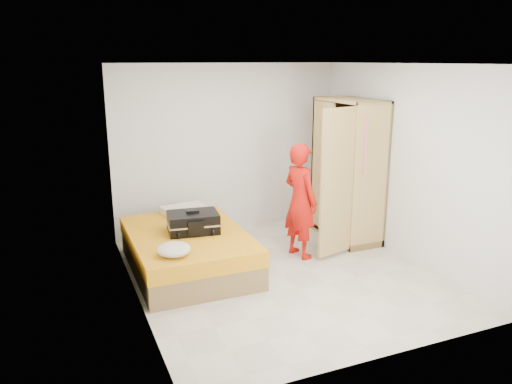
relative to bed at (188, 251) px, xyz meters
name	(u,v)px	position (x,y,z in m)	size (l,w,h in m)	color
room	(284,175)	(1.05, -0.64, 1.05)	(4.00, 4.02, 2.60)	beige
bed	(188,251)	(0.00, 0.00, 0.00)	(1.42, 2.02, 0.50)	olive
wardrobe	(347,175)	(2.50, 0.21, 0.75)	(1.16, 1.32, 2.10)	tan
person	(300,201)	(1.55, -0.14, 0.54)	(0.58, 0.38, 1.58)	red
suitcase	(193,222)	(0.08, 0.00, 0.37)	(0.70, 0.56, 0.28)	black
round_cushion	(174,249)	(-0.34, -0.69, 0.32)	(0.38, 0.38, 0.14)	white
pillow	(183,209)	(0.17, 0.85, 0.30)	(0.60, 0.31, 0.11)	white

